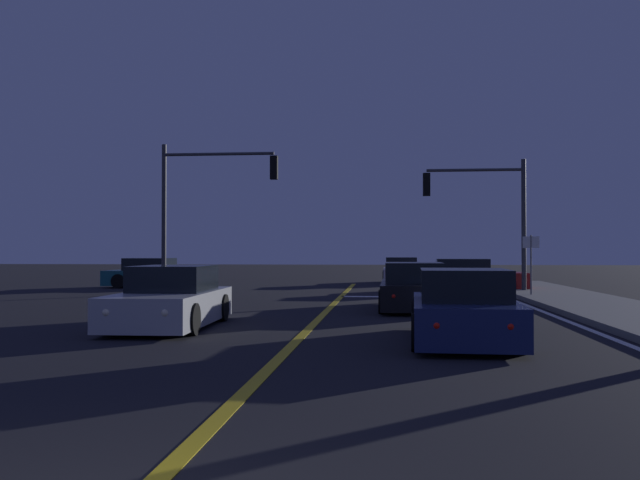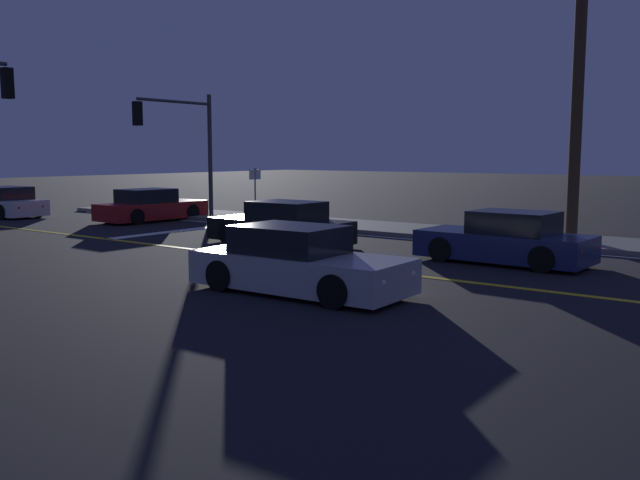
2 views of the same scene
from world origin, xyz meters
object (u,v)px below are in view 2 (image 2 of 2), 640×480
(traffic_signal_near_right, at_px, (183,136))
(street_sign_corner, at_px, (255,186))
(car_far_approaching_navy, at_px, (506,240))
(car_mid_block_red, at_px, (151,207))
(car_lead_oncoming_black, at_px, (281,226))
(car_parked_curb_white, at_px, (5,204))
(utility_pole_right, at_px, (578,86))
(car_side_waiting_silver, at_px, (298,264))

(traffic_signal_near_right, height_order, street_sign_corner, traffic_signal_near_right)
(car_far_approaching_navy, height_order, traffic_signal_near_right, traffic_signal_near_right)
(car_mid_block_red, distance_m, car_lead_oncoming_black, 9.56)
(car_mid_block_red, bearing_deg, car_parked_curb_white, -157.11)
(car_parked_curb_white, distance_m, car_lead_oncoming_black, 15.97)
(traffic_signal_near_right, xyz_separation_m, street_sign_corner, (1.18, -2.80, -2.01))
(car_far_approaching_navy, bearing_deg, traffic_signal_near_right, 82.69)
(traffic_signal_near_right, xyz_separation_m, utility_pole_right, (2.58, -14.76, 1.32))
(car_parked_curb_white, relative_size, street_sign_corner, 1.96)
(car_lead_oncoming_black, bearing_deg, car_far_approaching_navy, -84.24)
(car_mid_block_red, height_order, car_far_approaching_navy, same)
(car_parked_curb_white, relative_size, utility_pole_right, 0.46)
(traffic_signal_near_right, bearing_deg, car_mid_block_red, -71.74)
(utility_pole_right, bearing_deg, car_mid_block_red, 100.73)
(car_parked_curb_white, bearing_deg, street_sign_corner, -69.00)
(car_lead_oncoming_black, relative_size, street_sign_corner, 2.07)
(utility_pole_right, distance_m, street_sign_corner, 12.49)
(car_far_approaching_navy, distance_m, street_sign_corner, 12.39)
(car_parked_curb_white, bearing_deg, utility_pole_right, -76.27)
(car_parked_curb_white, distance_m, street_sign_corner, 11.91)
(car_far_approaching_navy, height_order, utility_pole_right, utility_pole_right)
(car_side_waiting_silver, distance_m, car_far_approaching_navy, 6.39)
(car_lead_oncoming_black, distance_m, traffic_signal_near_right, 8.79)
(car_side_waiting_silver, relative_size, car_lead_oncoming_black, 0.99)
(car_far_approaching_navy, relative_size, car_parked_curb_white, 1.01)
(car_side_waiting_silver, distance_m, car_parked_curb_white, 21.65)
(car_mid_block_red, xyz_separation_m, traffic_signal_near_right, (0.50, -1.52, 2.93))
(car_mid_block_red, bearing_deg, traffic_signal_near_right, 20.16)
(car_parked_curb_white, height_order, street_sign_corner, street_sign_corner)
(traffic_signal_near_right, bearing_deg, utility_pole_right, 99.93)
(car_mid_block_red, height_order, car_side_waiting_silver, same)
(car_mid_block_red, bearing_deg, street_sign_corner, 23.21)
(car_lead_oncoming_black, bearing_deg, car_mid_block_red, 75.00)
(car_side_waiting_silver, distance_m, car_lead_oncoming_black, 7.39)
(car_far_approaching_navy, xyz_separation_m, car_lead_oncoming_black, (-0.63, 6.92, 0.00))
(car_parked_curb_white, bearing_deg, car_mid_block_red, -69.12)
(car_lead_oncoming_black, height_order, traffic_signal_near_right, traffic_signal_near_right)
(traffic_signal_near_right, distance_m, utility_pole_right, 15.04)
(utility_pole_right, bearing_deg, car_far_approaching_navy, 178.40)
(car_parked_curb_white, height_order, car_lead_oncoming_black, same)
(street_sign_corner, bearing_deg, car_lead_oncoming_black, -130.90)
(car_far_approaching_navy, relative_size, car_lead_oncoming_black, 0.96)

